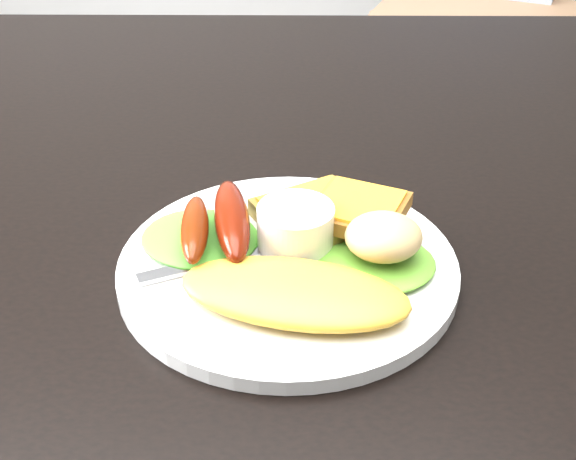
# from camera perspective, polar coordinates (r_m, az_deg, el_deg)

# --- Properties ---
(dining_table) EXTENTS (1.20, 0.80, 0.04)m
(dining_table) POSITION_cam_1_polar(r_m,az_deg,el_deg) (0.74, 5.56, 3.53)
(dining_table) COLOR black
(dining_table) RESTS_ON ground
(dining_chair) EXTENTS (0.61, 0.61, 0.06)m
(dining_chair) POSITION_cam_1_polar(r_m,az_deg,el_deg) (1.98, 12.90, 13.63)
(dining_chair) COLOR tan
(dining_chair) RESTS_ON ground
(plate) EXTENTS (0.24, 0.24, 0.01)m
(plate) POSITION_cam_1_polar(r_m,az_deg,el_deg) (0.58, -0.01, -2.70)
(plate) COLOR white
(plate) RESTS_ON dining_table
(lettuce_left) EXTENTS (0.10, 0.10, 0.01)m
(lettuce_left) POSITION_cam_1_polar(r_m,az_deg,el_deg) (0.59, -6.26, -0.55)
(lettuce_left) COLOR #489627
(lettuce_left) RESTS_ON plate
(lettuce_right) EXTENTS (0.09, 0.08, 0.01)m
(lettuce_right) POSITION_cam_1_polar(r_m,az_deg,el_deg) (0.57, 6.30, -2.32)
(lettuce_right) COLOR #2B831D
(lettuce_right) RESTS_ON plate
(omelette) EXTENTS (0.17, 0.10, 0.02)m
(omelette) POSITION_cam_1_polar(r_m,az_deg,el_deg) (0.53, 0.47, -4.49)
(omelette) COLOR #F1B641
(omelette) RESTS_ON plate
(sausage_a) EXTENTS (0.03, 0.08, 0.02)m
(sausage_a) POSITION_cam_1_polar(r_m,az_deg,el_deg) (0.58, -6.65, 0.10)
(sausage_a) COLOR #662206
(sausage_a) RESTS_ON lettuce_left
(sausage_b) EXTENTS (0.04, 0.11, 0.03)m
(sausage_b) POSITION_cam_1_polar(r_m,az_deg,el_deg) (0.58, -4.02, 0.75)
(sausage_b) COLOR #650D02
(sausage_b) RESTS_ON lettuce_left
(ramekin) EXTENTS (0.07, 0.07, 0.03)m
(ramekin) POSITION_cam_1_polar(r_m,az_deg,el_deg) (0.58, 0.54, 0.18)
(ramekin) COLOR white
(ramekin) RESTS_ON plate
(toast_a) EXTENTS (0.11, 0.11, 0.01)m
(toast_a) POSITION_cam_1_polar(r_m,az_deg,el_deg) (0.61, 2.03, 0.97)
(toast_a) COLOR olive
(toast_a) RESTS_ON plate
(toast_b) EXTENTS (0.08, 0.08, 0.01)m
(toast_b) POSITION_cam_1_polar(r_m,az_deg,el_deg) (0.60, 5.06, 1.41)
(toast_b) COLOR olive
(toast_b) RESTS_ON toast_a
(potato_salad) EXTENTS (0.06, 0.06, 0.03)m
(potato_salad) POSITION_cam_1_polar(r_m,az_deg,el_deg) (0.56, 6.81, -0.48)
(potato_salad) COLOR beige
(potato_salad) RESTS_ON lettuce_right
(fork) EXTENTS (0.14, 0.07, 0.00)m
(fork) POSITION_cam_1_polar(r_m,az_deg,el_deg) (0.58, -3.76, -1.91)
(fork) COLOR #ADAFB7
(fork) RESTS_ON plate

